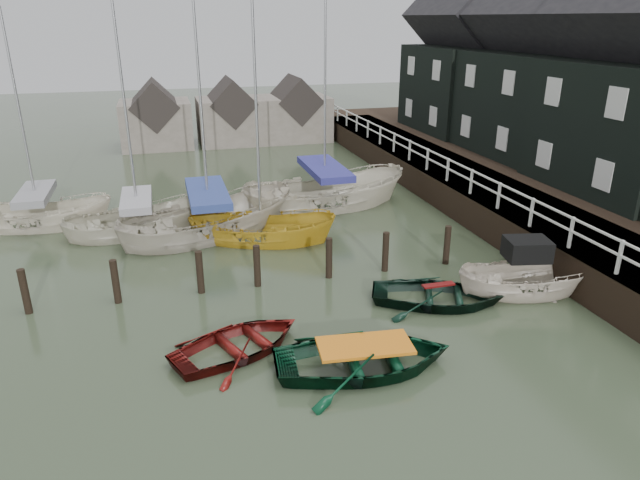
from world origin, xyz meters
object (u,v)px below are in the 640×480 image
object	(u,v)px
motorboat	(525,291)
sailboat_c	(261,239)
rowboat_green	(364,369)
sailboat_d	(325,205)
sailboat_b	(210,233)
sailboat_a	(140,230)
sailboat_e	(41,224)
rowboat_red	(240,351)
rowboat_dkgreen	(437,303)

from	to	relation	value
motorboat	sailboat_c	xyz separation A→B (m)	(-7.16, 6.84, -0.08)
rowboat_green	sailboat_d	bearing A→B (deg)	-5.84
sailboat_b	sailboat_a	bearing A→B (deg)	49.58
rowboat_green	sailboat_e	bearing A→B (deg)	41.14
rowboat_red	rowboat_green	size ratio (longest dim) A/B	0.82
sailboat_d	sailboat_e	bearing A→B (deg)	83.82
rowboat_green	rowboat_dkgreen	xyz separation A→B (m)	(3.32, 2.69, 0.00)
rowboat_red	sailboat_e	world-z (taller)	sailboat_e
rowboat_green	sailboat_b	world-z (taller)	sailboat_b
sailboat_b	sailboat_e	distance (m)	7.32
rowboat_red	motorboat	size ratio (longest dim) A/B	0.78
rowboat_dkgreen	sailboat_d	world-z (taller)	sailboat_d
sailboat_b	rowboat_green	bearing A→B (deg)	174.46
sailboat_b	motorboat	bearing A→B (deg)	-151.81
sailboat_c	sailboat_d	size ratio (longest dim) A/B	0.92
rowboat_dkgreen	rowboat_red	bearing A→B (deg)	122.70
sailboat_a	sailboat_d	bearing A→B (deg)	-92.67
rowboat_red	sailboat_c	size ratio (longest dim) A/B	0.34
sailboat_b	sailboat_c	xyz separation A→B (m)	(1.86, -1.18, -0.04)
motorboat	sailboat_a	bearing A→B (deg)	64.52
sailboat_b	rowboat_red	bearing A→B (deg)	159.22
sailboat_d	sailboat_e	xyz separation A→B (m)	(-12.15, 0.61, 0.00)
motorboat	sailboat_a	world-z (taller)	sailboat_a
rowboat_red	sailboat_e	size ratio (longest dim) A/B	0.38
sailboat_a	rowboat_dkgreen	bearing A→B (deg)	-146.71
rowboat_dkgreen	rowboat_green	bearing A→B (deg)	151.84
motorboat	sailboat_e	bearing A→B (deg)	67.36
rowboat_green	rowboat_dkgreen	size ratio (longest dim) A/B	1.12
rowboat_green	motorboat	bearing A→B (deg)	-62.10
rowboat_dkgreen	sailboat_b	distance (m)	9.94
rowboat_dkgreen	sailboat_c	world-z (taller)	sailboat_c
rowboat_red	sailboat_c	distance (m)	8.00
rowboat_dkgreen	sailboat_b	bearing A→B (deg)	60.52
sailboat_d	sailboat_e	world-z (taller)	sailboat_d
sailboat_e	sailboat_b	bearing A→B (deg)	-103.47
sailboat_d	motorboat	bearing A→B (deg)	-163.98
sailboat_a	sailboat_e	size ratio (longest dim) A/B	1.13
sailboat_a	rowboat_red	bearing A→B (deg)	-176.66
motorboat	sailboat_c	distance (m)	9.91
rowboat_green	sailboat_e	xyz separation A→B (m)	(-9.49, 13.43, 0.06)
sailboat_a	sailboat_b	world-z (taller)	sailboat_b
rowboat_red	rowboat_dkgreen	distance (m)	6.26
rowboat_dkgreen	sailboat_e	bearing A→B (deg)	72.83
rowboat_red	sailboat_a	xyz separation A→B (m)	(-2.63, 9.94, 0.07)
sailboat_b	sailboat_e	size ratio (longest dim) A/B	1.19
rowboat_dkgreen	sailboat_a	distance (m)	12.49
sailboat_b	sailboat_d	distance (m)	5.88
motorboat	sailboat_a	distance (m)	14.81
rowboat_red	motorboat	world-z (taller)	motorboat
sailboat_e	sailboat_d	bearing A→B (deg)	-83.19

